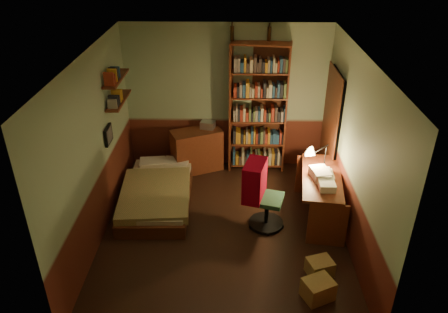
{
  "coord_description": "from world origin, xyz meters",
  "views": [
    {
      "loc": [
        0.12,
        -5.16,
        4.08
      ],
      "look_at": [
        0.0,
        0.25,
        1.1
      ],
      "focal_mm": 35.0,
      "sensor_mm": 36.0,
      "label": 1
    }
  ],
  "objects_px": {
    "desk_lamp": "(326,148)",
    "office_chair": "(267,198)",
    "mini_stereo": "(208,125)",
    "bookshelf": "(259,110)",
    "dresser": "(197,150)",
    "desk": "(319,197)",
    "cardboard_box_b": "(320,267)",
    "bed": "(157,187)",
    "cardboard_box_a": "(318,289)"
  },
  "relations": [
    {
      "from": "mini_stereo",
      "to": "cardboard_box_a",
      "type": "distance_m",
      "value": 3.59
    },
    {
      "from": "mini_stereo",
      "to": "bookshelf",
      "type": "distance_m",
      "value": 0.94
    },
    {
      "from": "mini_stereo",
      "to": "desk",
      "type": "xyz_separation_m",
      "value": [
        1.77,
        -1.54,
        -0.47
      ]
    },
    {
      "from": "cardboard_box_a",
      "to": "mini_stereo",
      "type": "bearing_deg",
      "value": 115.23
    },
    {
      "from": "dresser",
      "to": "office_chair",
      "type": "relative_size",
      "value": 0.89
    },
    {
      "from": "dresser",
      "to": "bookshelf",
      "type": "distance_m",
      "value": 1.33
    },
    {
      "from": "bookshelf",
      "to": "desk",
      "type": "distance_m",
      "value": 1.91
    },
    {
      "from": "bookshelf",
      "to": "office_chair",
      "type": "height_order",
      "value": "bookshelf"
    },
    {
      "from": "bookshelf",
      "to": "cardboard_box_b",
      "type": "relative_size",
      "value": 7.42
    },
    {
      "from": "desk_lamp",
      "to": "bookshelf",
      "type": "bearing_deg",
      "value": 116.92
    },
    {
      "from": "bed",
      "to": "cardboard_box_a",
      "type": "bearing_deg",
      "value": -42.91
    },
    {
      "from": "bed",
      "to": "bookshelf",
      "type": "xyz_separation_m",
      "value": [
        1.65,
        1.15,
        0.87
      ]
    },
    {
      "from": "dresser",
      "to": "cardboard_box_b",
      "type": "relative_size",
      "value": 2.79
    },
    {
      "from": "desk",
      "to": "cardboard_box_a",
      "type": "distance_m",
      "value": 1.68
    },
    {
      "from": "desk",
      "to": "cardboard_box_b",
      "type": "xyz_separation_m",
      "value": [
        -0.18,
        -1.24,
        -0.26
      ]
    },
    {
      "from": "bed",
      "to": "office_chair",
      "type": "xyz_separation_m",
      "value": [
        1.72,
        -0.57,
        0.21
      ]
    },
    {
      "from": "bookshelf",
      "to": "desk",
      "type": "xyz_separation_m",
      "value": [
        0.88,
        -1.5,
        -0.79
      ]
    },
    {
      "from": "desk_lamp",
      "to": "cardboard_box_b",
      "type": "distance_m",
      "value": 1.79
    },
    {
      "from": "office_chair",
      "to": "cardboard_box_a",
      "type": "height_order",
      "value": "office_chair"
    },
    {
      "from": "desk",
      "to": "desk_lamp",
      "type": "height_order",
      "value": "desk_lamp"
    },
    {
      "from": "mini_stereo",
      "to": "desk",
      "type": "distance_m",
      "value": 2.39
    },
    {
      "from": "office_chair",
      "to": "bookshelf",
      "type": "bearing_deg",
      "value": 107.69
    },
    {
      "from": "bed",
      "to": "bookshelf",
      "type": "distance_m",
      "value": 2.19
    },
    {
      "from": "dresser",
      "to": "office_chair",
      "type": "xyz_separation_m",
      "value": [
        1.16,
        -1.64,
        0.1
      ]
    },
    {
      "from": "dresser",
      "to": "desk_lamp",
      "type": "relative_size",
      "value": 1.27
    },
    {
      "from": "dresser",
      "to": "mini_stereo",
      "type": "height_order",
      "value": "mini_stereo"
    },
    {
      "from": "cardboard_box_b",
      "to": "mini_stereo",
      "type": "bearing_deg",
      "value": 119.76
    },
    {
      "from": "cardboard_box_a",
      "to": "cardboard_box_b",
      "type": "bearing_deg",
      "value": 77.32
    },
    {
      "from": "cardboard_box_b",
      "to": "cardboard_box_a",
      "type": "bearing_deg",
      "value": -102.68
    },
    {
      "from": "office_chair",
      "to": "cardboard_box_b",
      "type": "xyz_separation_m",
      "value": [
        0.63,
        -1.01,
        -0.38
      ]
    },
    {
      "from": "bed",
      "to": "dresser",
      "type": "xyz_separation_m",
      "value": [
        0.56,
        1.07,
        0.11
      ]
    },
    {
      "from": "mini_stereo",
      "to": "desk",
      "type": "height_order",
      "value": "mini_stereo"
    },
    {
      "from": "office_chair",
      "to": "mini_stereo",
      "type": "bearing_deg",
      "value": 133.82
    },
    {
      "from": "mini_stereo",
      "to": "desk_lamp",
      "type": "xyz_separation_m",
      "value": [
        1.83,
        -1.29,
        0.24
      ]
    },
    {
      "from": "desk",
      "to": "office_chair",
      "type": "distance_m",
      "value": 0.85
    },
    {
      "from": "desk_lamp",
      "to": "office_chair",
      "type": "height_order",
      "value": "desk_lamp"
    },
    {
      "from": "mini_stereo",
      "to": "office_chair",
      "type": "height_order",
      "value": "office_chair"
    },
    {
      "from": "desk",
      "to": "cardboard_box_b",
      "type": "relative_size",
      "value": 4.37
    },
    {
      "from": "bed",
      "to": "office_chair",
      "type": "relative_size",
      "value": 1.93
    },
    {
      "from": "mini_stereo",
      "to": "desk_lamp",
      "type": "distance_m",
      "value": 2.26
    },
    {
      "from": "dresser",
      "to": "cardboard_box_b",
      "type": "xyz_separation_m",
      "value": [
        1.79,
        -2.65,
        -0.28
      ]
    },
    {
      "from": "bookshelf",
      "to": "desk",
      "type": "relative_size",
      "value": 1.69
    },
    {
      "from": "bookshelf",
      "to": "office_chair",
      "type": "relative_size",
      "value": 2.36
    },
    {
      "from": "desk",
      "to": "cardboard_box_a",
      "type": "xyz_separation_m",
      "value": [
        -0.27,
        -1.65,
        -0.23
      ]
    },
    {
      "from": "desk_lamp",
      "to": "bed",
      "type": "bearing_deg",
      "value": 167.63
    },
    {
      "from": "office_chair",
      "to": "cardboard_box_b",
      "type": "bearing_deg",
      "value": -42.99
    },
    {
      "from": "cardboard_box_a",
      "to": "desk",
      "type": "bearing_deg",
      "value": 80.79
    },
    {
      "from": "dresser",
      "to": "bookshelf",
      "type": "relative_size",
      "value": 0.38
    },
    {
      "from": "desk",
      "to": "office_chair",
      "type": "bearing_deg",
      "value": -156.44
    },
    {
      "from": "desk",
      "to": "dresser",
      "type": "bearing_deg",
      "value": 151.96
    }
  ]
}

